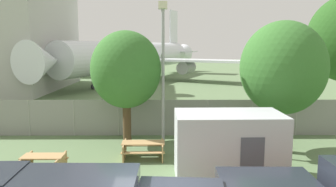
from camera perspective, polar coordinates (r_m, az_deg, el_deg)
The scene contains 8 objects.
perimeter_fence at distance 18.74m, azimuth -0.87°, elevation -4.23°, with size 56.07×0.07×2.08m.
airplane at distance 49.39m, azimuth -5.47°, elevation 6.50°, with size 33.32×40.93×11.74m.
portable_cabin at distance 12.92m, azimuth 10.46°, elevation -8.99°, with size 4.09×2.34×2.58m.
picnic_bench_near_cabin at distance 15.19m, azimuth -4.31°, elevation -9.44°, with size 1.97×1.45×0.76m.
picnic_bench_open_grass at distance 14.30m, azimuth -20.89°, elevation -11.16°, with size 1.64×1.41×0.76m.
tree_left_of_cabin at distance 16.39m, azimuth 19.39°, elevation 4.16°, with size 4.02×4.02×6.28m.
tree_behind_benches at distance 17.05m, azimuth -7.32°, elevation 4.09°, with size 3.64×3.64×5.90m.
light_mast at distance 16.55m, azimuth -0.88°, elevation 6.14°, with size 0.44×0.44×7.27m.
Camera 1 is at (0.16, -7.60, 5.09)m, focal length 35.00 mm.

